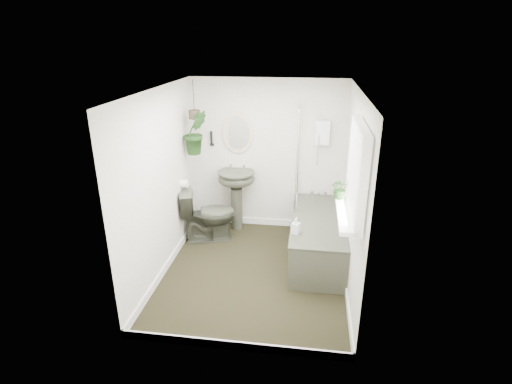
# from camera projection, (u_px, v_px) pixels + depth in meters

# --- Properties ---
(floor) EXTENTS (2.30, 2.80, 0.02)m
(floor) POSITION_uv_depth(u_px,v_px,m) (254.00, 272.00, 5.17)
(floor) COLOR black
(floor) RESTS_ON ground
(ceiling) EXTENTS (2.30, 2.80, 0.02)m
(ceiling) POSITION_uv_depth(u_px,v_px,m) (254.00, 89.00, 4.32)
(ceiling) COLOR white
(ceiling) RESTS_ON ground
(wall_back) EXTENTS (2.30, 0.02, 2.30)m
(wall_back) POSITION_uv_depth(u_px,v_px,m) (268.00, 156.00, 6.05)
(wall_back) COLOR white
(wall_back) RESTS_ON ground
(wall_front) EXTENTS (2.30, 0.02, 2.30)m
(wall_front) POSITION_uv_depth(u_px,v_px,m) (231.00, 247.00, 3.45)
(wall_front) COLOR white
(wall_front) RESTS_ON ground
(wall_left) EXTENTS (0.02, 2.80, 2.30)m
(wall_left) POSITION_uv_depth(u_px,v_px,m) (161.00, 184.00, 4.90)
(wall_left) COLOR white
(wall_left) RESTS_ON ground
(wall_right) EXTENTS (0.02, 2.80, 2.30)m
(wall_right) POSITION_uv_depth(u_px,v_px,m) (354.00, 194.00, 4.60)
(wall_right) COLOR white
(wall_right) RESTS_ON ground
(skirting) EXTENTS (2.30, 2.80, 0.10)m
(skirting) POSITION_uv_depth(u_px,v_px,m) (254.00, 268.00, 5.15)
(skirting) COLOR white
(skirting) RESTS_ON floor
(bathtub) EXTENTS (0.72, 1.72, 0.58)m
(bathtub) POSITION_uv_depth(u_px,v_px,m) (318.00, 238.00, 5.42)
(bathtub) COLOR #373A2E
(bathtub) RESTS_ON floor
(bath_screen) EXTENTS (0.04, 0.72, 1.40)m
(bath_screen) POSITION_uv_depth(u_px,v_px,m) (298.00, 156.00, 5.55)
(bath_screen) COLOR silver
(bath_screen) RESTS_ON bathtub
(shower_box) EXTENTS (0.20, 0.10, 0.35)m
(shower_box) POSITION_uv_depth(u_px,v_px,m) (323.00, 132.00, 5.73)
(shower_box) COLOR white
(shower_box) RESTS_ON wall_back
(oval_mirror) EXTENTS (0.46, 0.03, 0.62)m
(oval_mirror) POSITION_uv_depth(u_px,v_px,m) (238.00, 133.00, 5.94)
(oval_mirror) COLOR beige
(oval_mirror) RESTS_ON wall_back
(wall_sconce) EXTENTS (0.04, 0.04, 0.22)m
(wall_sconce) POSITION_uv_depth(u_px,v_px,m) (211.00, 138.00, 6.02)
(wall_sconce) COLOR black
(wall_sconce) RESTS_ON wall_back
(toilet_roll_holder) EXTENTS (0.11, 0.11, 0.11)m
(toilet_roll_holder) POSITION_uv_depth(u_px,v_px,m) (184.00, 184.00, 5.63)
(toilet_roll_holder) COLOR white
(toilet_roll_holder) RESTS_ON wall_left
(window_recess) EXTENTS (0.08, 1.00, 0.90)m
(window_recess) POSITION_uv_depth(u_px,v_px,m) (357.00, 172.00, 3.78)
(window_recess) COLOR white
(window_recess) RESTS_ON wall_right
(window_sill) EXTENTS (0.18, 1.00, 0.04)m
(window_sill) POSITION_uv_depth(u_px,v_px,m) (346.00, 212.00, 3.94)
(window_sill) COLOR white
(window_sill) RESTS_ON wall_right
(window_blinds) EXTENTS (0.01, 0.86, 0.76)m
(window_blinds) POSITION_uv_depth(u_px,v_px,m) (352.00, 171.00, 3.78)
(window_blinds) COLOR white
(window_blinds) RESTS_ON wall_right
(toilet) EXTENTS (0.89, 0.67, 0.81)m
(toilet) POSITION_uv_depth(u_px,v_px,m) (208.00, 214.00, 5.85)
(toilet) COLOR #373A2E
(toilet) RESTS_ON floor
(pedestal_sink) EXTENTS (0.60, 0.53, 0.95)m
(pedestal_sink) POSITION_uv_depth(u_px,v_px,m) (237.00, 200.00, 6.16)
(pedestal_sink) COLOR #373A2E
(pedestal_sink) RESTS_ON floor
(sill_plant) EXTENTS (0.22, 0.19, 0.23)m
(sill_plant) POSITION_uv_depth(u_px,v_px,m) (340.00, 188.00, 4.18)
(sill_plant) COLOR black
(sill_plant) RESTS_ON window_sill
(hanging_plant) EXTENTS (0.44, 0.42, 0.62)m
(hanging_plant) POSITION_uv_depth(u_px,v_px,m) (196.00, 132.00, 5.59)
(hanging_plant) COLOR black
(hanging_plant) RESTS_ON ceiling
(soap_bottle) EXTENTS (0.12, 0.12, 0.20)m
(soap_bottle) POSITION_uv_depth(u_px,v_px,m) (296.00, 226.00, 4.88)
(soap_bottle) COLOR black
(soap_bottle) RESTS_ON bathtub
(hanging_pot) EXTENTS (0.16, 0.16, 0.12)m
(hanging_pot) POSITION_uv_depth(u_px,v_px,m) (194.00, 115.00, 5.50)
(hanging_pot) COLOR #3A3023
(hanging_pot) RESTS_ON ceiling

